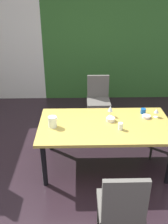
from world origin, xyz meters
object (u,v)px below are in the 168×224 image
(dining_table, at_px, (105,128))
(pitcher_center, at_px, (53,122))
(chair_head_near, at_px, (121,207))
(cup_left, at_px, (143,111))
(chair_right_far, at_px, (168,123))
(serving_bowl_west, at_px, (111,119))
(wine_glass_near_window, at_px, (156,111))
(serving_bowl_north, at_px, (146,117))
(cup_east, at_px, (121,126))
(wine_glass_near_shelf, at_px, (110,109))
(chair_head_far, at_px, (98,98))

(dining_table, xyz_separation_m, pitcher_center, (-0.74, -0.05, 0.15))
(chair_head_near, distance_m, pitcher_center, 1.53)
(chair_head_near, bearing_deg, cup_left, 70.67)
(cup_left, xyz_separation_m, pitcher_center, (-1.36, -0.38, 0.04))
(chair_right_far, distance_m, serving_bowl_west, 0.98)
(wine_glass_near_window, bearing_deg, chair_right_far, 22.09)
(chair_right_far, bearing_deg, dining_table, 106.34)
(serving_bowl_north, xyz_separation_m, cup_east, (-0.44, -0.33, 0.03))
(wine_glass_near_shelf, distance_m, serving_bowl_north, 0.55)
(serving_bowl_north, distance_m, cup_left, 0.14)
(dining_table, xyz_separation_m, chair_right_far, (1.02, 0.30, -0.10))
(wine_glass_near_window, bearing_deg, pitcher_center, -170.47)
(wine_glass_near_shelf, bearing_deg, dining_table, -110.76)
(chair_head_near, distance_m, wine_glass_near_window, 1.74)
(chair_head_near, height_order, chair_head_far, chair_head_near)
(chair_right_far, bearing_deg, cup_left, 86.56)
(dining_table, bearing_deg, serving_bowl_west, 47.80)
(wine_glass_near_window, bearing_deg, cup_left, 142.97)
(wine_glass_near_window, xyz_separation_m, pitcher_center, (-1.52, -0.26, -0.02))
(wine_glass_near_window, bearing_deg, wine_glass_near_shelf, 176.11)
(wine_glass_near_shelf, relative_size, serving_bowl_north, 1.35)
(serving_bowl_west, bearing_deg, pitcher_center, -170.00)
(chair_head_far, bearing_deg, cup_east, 97.13)
(chair_head_near, height_order, wine_glass_near_window, chair_head_near)
(cup_east, distance_m, cup_left, 0.64)
(chair_head_far, relative_size, wine_glass_near_shelf, 5.57)
(dining_table, distance_m, wine_glass_near_window, 0.82)
(cup_east, bearing_deg, wine_glass_near_shelf, 103.60)
(chair_head_far, xyz_separation_m, pitcher_center, (-0.75, -1.40, 0.25))
(dining_table, xyz_separation_m, chair_head_near, (0.03, -1.35, -0.09))
(wine_glass_near_shelf, xyz_separation_m, cup_left, (0.52, 0.08, -0.08))
(chair_right_far, distance_m, chair_head_far, 1.46)
(serving_bowl_north, height_order, pitcher_center, pitcher_center)
(wine_glass_near_window, bearing_deg, chair_head_far, 124.05)
(cup_left, bearing_deg, chair_right_far, -3.44)
(chair_head_far, xyz_separation_m, cup_left, (0.61, -1.02, 0.21))
(wine_glass_near_shelf, xyz_separation_m, serving_bowl_west, (-0.01, -0.16, -0.10))
(chair_right_far, height_order, serving_bowl_north, chair_right_far)
(chair_head_near, bearing_deg, serving_bowl_north, 68.55)
(wine_glass_near_window, distance_m, serving_bowl_north, 0.17)
(chair_right_far, height_order, chair_head_near, chair_head_near)
(serving_bowl_north, bearing_deg, cup_east, -142.78)
(chair_head_near, relative_size, cup_east, 9.97)
(dining_table, relative_size, wine_glass_near_window, 14.19)
(chair_head_far, distance_m, cup_east, 1.53)
(pitcher_center, bearing_deg, chair_head_near, -59.30)
(dining_table, distance_m, chair_right_far, 1.07)
(dining_table, relative_size, wine_glass_near_shelf, 11.09)
(wine_glass_near_shelf, height_order, serving_bowl_north, wine_glass_near_shelf)
(cup_left, bearing_deg, chair_head_far, 120.86)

